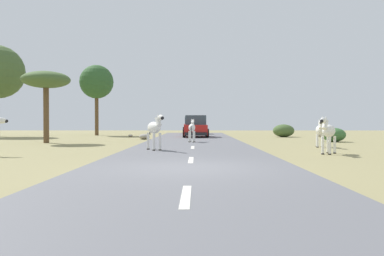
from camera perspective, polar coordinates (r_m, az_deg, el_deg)
ground_plane at (r=10.48m, az=-0.55°, el=-6.14°), size 90.00×90.00×0.00m
road at (r=10.47m, az=-0.31°, el=-6.00°), size 6.00×64.00×0.05m
lane_markings at (r=9.48m, az=-0.41°, el=-6.57°), size 0.16×56.00×0.01m
zebra_0 at (r=16.75m, az=-5.55°, el=-0.04°), size 1.00×1.57×1.60m
zebra_1 at (r=20.34m, az=18.44°, el=-0.33°), size 0.63×1.49×1.43m
zebra_2 at (r=16.12m, az=19.54°, el=-0.49°), size 1.11×1.41×1.51m
zebra_3 at (r=23.37m, az=0.00°, el=0.01°), size 0.47×1.52×1.43m
car_0 at (r=38.93m, az=0.14°, el=0.32°), size 2.15×4.41×1.74m
car_1 at (r=31.11m, az=0.56°, el=0.15°), size 2.04×4.35×1.74m
tree_0 at (r=24.91m, az=-20.83°, el=6.51°), size 2.86×2.86×4.32m
tree_3 at (r=37.12m, az=-13.97°, el=6.60°), size 3.12×3.12×6.56m
bush_0 at (r=32.99m, az=13.42°, el=-0.39°), size 1.76×1.59×1.06m
bush_1 at (r=26.07m, az=20.28°, el=-0.95°), size 1.49×1.34×0.89m
rock_0 at (r=32.57m, az=-9.11°, el=-1.14°), size 0.38×0.39×0.21m
rock_1 at (r=33.71m, az=18.52°, el=-1.00°), size 0.47×0.48×0.33m
rock_2 at (r=28.01m, az=-7.09°, el=-1.28°), size 0.78×0.81×0.40m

